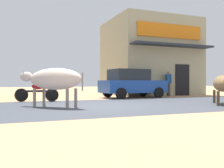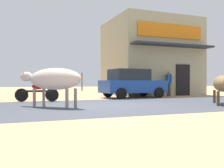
% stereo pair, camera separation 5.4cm
% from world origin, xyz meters
% --- Properties ---
extents(ground, '(80.00, 80.00, 0.00)m').
position_xyz_m(ground, '(0.00, 0.00, 0.00)').
color(ground, tan).
extents(asphalt_road, '(72.00, 6.32, 0.00)m').
position_xyz_m(asphalt_road, '(0.00, 0.00, 0.00)').
color(asphalt_road, '#3F434B').
rests_on(asphalt_road, ground).
extents(storefront_right_club, '(6.09, 6.26, 5.48)m').
position_xyz_m(storefront_right_club, '(6.42, 7.69, 2.75)').
color(storefront_right_club, tan).
rests_on(storefront_right_club, ground).
extents(parked_hatchback_car, '(3.85, 2.09, 1.64)m').
position_xyz_m(parked_hatchback_car, '(3.18, 4.13, 0.84)').
color(parked_hatchback_car, '#1A4398').
rests_on(parked_hatchback_car, ground).
extents(parked_motorcycle, '(1.93, 0.73, 1.05)m').
position_xyz_m(parked_motorcycle, '(-2.19, 3.06, 0.47)').
color(parked_motorcycle, black).
rests_on(parked_motorcycle, ground).
extents(cow_near_brown, '(2.21, 2.37, 1.40)m').
position_xyz_m(cow_near_brown, '(-1.91, 0.03, 1.00)').
color(cow_near_brown, beige).
rests_on(cow_near_brown, ground).
extents(cow_far_dark, '(2.13, 2.51, 1.18)m').
position_xyz_m(cow_far_dark, '(4.58, -1.32, 0.84)').
color(cow_far_dark, olive).
rests_on(cow_far_dark, ground).
extents(pedestrian_by_shop, '(0.37, 0.61, 1.64)m').
position_xyz_m(pedestrian_by_shop, '(6.09, 4.68, 0.96)').
color(pedestrian_by_shop, brown).
rests_on(pedestrian_by_shop, ground).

